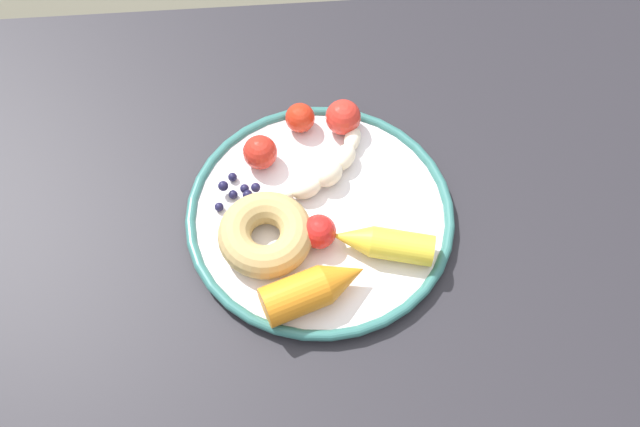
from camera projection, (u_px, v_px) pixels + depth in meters
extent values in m
plane|color=#5A5646|center=(299.00, 425.00, 1.44)|extent=(6.00, 6.00, 0.00)
cube|color=#242227|center=(283.00, 266.00, 0.82)|extent=(1.13, 0.80, 0.03)
cube|color=black|center=(0.00, 205.00, 1.29)|extent=(0.05, 0.05, 0.70)
cube|color=black|center=(555.00, 169.00, 1.33)|extent=(0.05, 0.05, 0.70)
cylinder|color=silver|center=(320.00, 216.00, 0.83)|extent=(0.30, 0.30, 0.01)
torus|color=#306A65|center=(320.00, 214.00, 0.82)|extent=(0.31, 0.31, 0.01)
ellipsoid|color=beige|center=(281.00, 196.00, 0.82)|extent=(0.04, 0.02, 0.02)
ellipsoid|color=beige|center=(306.00, 188.00, 0.83)|extent=(0.04, 0.04, 0.02)
ellipsoid|color=beige|center=(328.00, 173.00, 0.83)|extent=(0.05, 0.05, 0.03)
ellipsoid|color=beige|center=(344.00, 157.00, 0.85)|extent=(0.04, 0.04, 0.02)
ellipsoid|color=beige|center=(352.00, 139.00, 0.87)|extent=(0.03, 0.04, 0.02)
cylinder|color=orange|center=(295.00, 296.00, 0.75)|extent=(0.08, 0.06, 0.04)
cone|color=orange|center=(345.00, 277.00, 0.76)|extent=(0.06, 0.06, 0.04)
cylinder|color=yellow|center=(402.00, 246.00, 0.78)|extent=(0.07, 0.05, 0.03)
cone|color=yellow|center=(351.00, 238.00, 0.79)|extent=(0.05, 0.04, 0.03)
torus|color=tan|center=(266.00, 234.00, 0.79)|extent=(0.14, 0.14, 0.04)
sphere|color=#191638|center=(219.00, 207.00, 0.82)|extent=(0.01, 0.01, 0.01)
sphere|color=#191638|center=(248.00, 195.00, 0.83)|extent=(0.01, 0.01, 0.01)
sphere|color=#191638|center=(233.00, 195.00, 0.83)|extent=(0.01, 0.01, 0.01)
sphere|color=#191638|center=(232.00, 177.00, 0.84)|extent=(0.01, 0.01, 0.01)
sphere|color=#191638|center=(245.00, 189.00, 0.83)|extent=(0.01, 0.01, 0.01)
sphere|color=#191638|center=(256.00, 187.00, 0.82)|extent=(0.01, 0.01, 0.01)
sphere|color=#191638|center=(223.00, 186.00, 0.83)|extent=(0.01, 0.01, 0.01)
sphere|color=red|center=(343.00, 117.00, 0.87)|extent=(0.04, 0.04, 0.04)
sphere|color=red|center=(319.00, 232.00, 0.79)|extent=(0.04, 0.04, 0.04)
sphere|color=red|center=(300.00, 118.00, 0.87)|extent=(0.04, 0.04, 0.04)
sphere|color=red|center=(260.00, 152.00, 0.84)|extent=(0.04, 0.04, 0.04)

